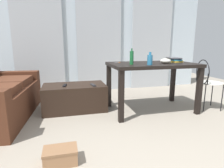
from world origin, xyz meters
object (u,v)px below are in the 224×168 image
object	(u,v)px
wire_chair	(206,79)
bottle_far	(150,60)
bottle_near	(132,58)
tv_remote_primary	(65,85)
shoebox	(61,156)
tv_remote_secondary	(93,85)
scissors	(118,62)
craft_table	(152,70)
coffee_table	(75,97)
tv_remote_on_table	(150,61)
bowl	(166,61)
book_stack	(174,60)

from	to	relation	value
wire_chair	bottle_far	bearing A→B (deg)	-175.63
bottle_near	tv_remote_primary	bearing A→B (deg)	157.69
bottle_far	shoebox	bearing A→B (deg)	-145.89
tv_remote_secondary	bottle_near	bearing A→B (deg)	-39.43
scissors	tv_remote_primary	bearing A→B (deg)	175.61
tv_remote_primary	craft_table	bearing A→B (deg)	-2.20
coffee_table	tv_remote_on_table	size ratio (longest dim) A/B	6.22
bowl	tv_remote_primary	xyz separation A→B (m)	(-1.55, 0.38, -0.39)
craft_table	bottle_far	world-z (taller)	bottle_far
scissors	tv_remote_primary	size ratio (longest dim) A/B	0.70
bowl	tv_remote_secondary	xyz separation A→B (m)	(-1.11, 0.30, -0.39)
bowl	book_stack	world-z (taller)	bowl
book_stack	scissors	xyz separation A→B (m)	(-0.96, 0.11, -0.03)
wire_chair	book_stack	world-z (taller)	book_stack
tv_remote_secondary	shoebox	bearing A→B (deg)	-119.92
craft_table	book_stack	distance (m)	0.48
wire_chair	bottle_far	size ratio (longest dim) A/B	4.50
coffee_table	craft_table	xyz separation A→B (m)	(1.22, -0.33, 0.47)
bowl	bottle_far	bearing A→B (deg)	-156.92
tv_remote_secondary	bowl	bearing A→B (deg)	-23.61
craft_table	shoebox	bearing A→B (deg)	-142.36
wire_chair	bottle_far	xyz separation A→B (m)	(-1.08, -0.08, 0.34)
bottle_far	shoebox	world-z (taller)	bottle_far
wire_chair	tv_remote_on_table	world-z (taller)	wire_chair
scissors	shoebox	xyz separation A→B (m)	(-0.93, -1.32, -0.71)
scissors	tv_remote_secondary	world-z (taller)	scissors
bottle_near	bowl	distance (m)	0.58
bottle_far	bowl	xyz separation A→B (m)	(0.34, 0.14, -0.04)
bowl	scissors	size ratio (longest dim) A/B	1.50
bowl	shoebox	size ratio (longest dim) A/B	0.55
book_stack	tv_remote_primary	xyz separation A→B (m)	(-1.83, 0.17, -0.39)
wire_chair	shoebox	distance (m)	2.58
bowl	tv_remote_secondary	bearing A→B (deg)	164.96
craft_table	tv_remote_primary	xyz separation A→B (m)	(-1.38, 0.28, -0.24)
tv_remote_on_table	tv_remote_secondary	distance (m)	1.07
tv_remote_on_table	bowl	bearing A→B (deg)	-47.57
coffee_table	tv_remote_on_table	xyz separation A→B (m)	(1.30, -0.08, 0.58)
tv_remote_on_table	shoebox	bearing A→B (deg)	-110.77
tv_remote_on_table	tv_remote_primary	distance (m)	1.50
wire_chair	scissors	size ratio (longest dim) A/B	7.49
coffee_table	tv_remote_secondary	size ratio (longest dim) A/B	5.35
bottle_far	bottle_near	bearing A→B (deg)	152.33
wire_chair	scissors	distance (m)	1.50
book_stack	tv_remote_secondary	size ratio (longest dim) A/B	1.70
book_stack	scissors	bearing A→B (deg)	173.70
bowl	book_stack	distance (m)	0.35
bottle_far	shoebox	distance (m)	1.73
craft_table	wire_chair	distance (m)	0.94
wire_chair	tv_remote_primary	distance (m)	2.33
book_stack	shoebox	xyz separation A→B (m)	(-1.90, -1.22, -0.75)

